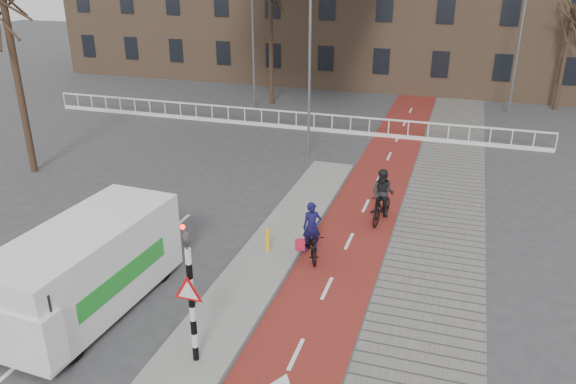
% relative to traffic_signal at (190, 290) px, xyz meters
% --- Properties ---
extents(ground, '(120.00, 120.00, 0.00)m').
position_rel_traffic_signal_xyz_m(ground, '(0.60, 2.02, -1.99)').
color(ground, '#38383A').
rests_on(ground, ground).
extents(bike_lane, '(2.50, 60.00, 0.01)m').
position_rel_traffic_signal_xyz_m(bike_lane, '(2.10, 12.02, -1.98)').
color(bike_lane, maroon).
rests_on(bike_lane, ground).
extents(sidewalk, '(3.00, 60.00, 0.01)m').
position_rel_traffic_signal_xyz_m(sidewalk, '(4.90, 12.02, -1.98)').
color(sidewalk, slate).
rests_on(sidewalk, ground).
extents(curb_island, '(1.80, 16.00, 0.12)m').
position_rel_traffic_signal_xyz_m(curb_island, '(-0.10, 6.02, -1.93)').
color(curb_island, gray).
rests_on(curb_island, ground).
extents(traffic_signal, '(0.80, 0.80, 3.68)m').
position_rel_traffic_signal_xyz_m(traffic_signal, '(0.00, 0.00, 0.00)').
color(traffic_signal, black).
rests_on(traffic_signal, curb_island).
extents(bollard, '(0.12, 0.12, 0.73)m').
position_rel_traffic_signal_xyz_m(bollard, '(-0.18, 5.42, -1.50)').
color(bollard, yellow).
rests_on(bollard, curb_island).
extents(cyclist_near, '(1.27, 1.83, 1.82)m').
position_rel_traffic_signal_xyz_m(cyclist_near, '(1.19, 5.64, -1.37)').
color(cyclist_near, black).
rests_on(cyclist_near, bike_lane).
extents(cyclist_far, '(0.93, 1.87, 1.94)m').
position_rel_traffic_signal_xyz_m(cyclist_far, '(2.86, 8.85, -1.18)').
color(cyclist_far, black).
rests_on(cyclist_far, bike_lane).
extents(van, '(2.52, 5.65, 2.38)m').
position_rel_traffic_signal_xyz_m(van, '(-3.63, 1.19, -0.74)').
color(van, white).
rests_on(van, ground).
extents(railing, '(28.00, 0.10, 0.99)m').
position_rel_traffic_signal_xyz_m(railing, '(-4.40, 19.02, -1.68)').
color(railing, silver).
rests_on(railing, ground).
extents(tree_left, '(0.29, 0.29, 8.08)m').
position_rel_traffic_signal_xyz_m(tree_left, '(-12.46, 9.31, 2.05)').
color(tree_left, black).
rests_on(tree_left, ground).
extents(tree_mid, '(0.27, 0.27, 7.80)m').
position_rel_traffic_signal_xyz_m(tree_mid, '(-6.57, 24.03, 1.91)').
color(tree_mid, black).
rests_on(tree_mid, ground).
extents(tree_right, '(0.25, 0.25, 6.13)m').
position_rel_traffic_signal_xyz_m(tree_right, '(10.53, 27.94, 1.08)').
color(tree_right, black).
rests_on(tree_right, ground).
extents(streetlight_near, '(0.12, 0.12, 8.59)m').
position_rel_traffic_signal_xyz_m(streetlight_near, '(-1.53, 14.87, 2.31)').
color(streetlight_near, slate).
rests_on(streetlight_near, ground).
extents(streetlight_left, '(0.12, 0.12, 8.23)m').
position_rel_traffic_signal_xyz_m(streetlight_left, '(-7.27, 22.81, 2.13)').
color(streetlight_left, slate).
rests_on(streetlight_left, ground).
extents(streetlight_right, '(0.12, 0.12, 8.77)m').
position_rel_traffic_signal_xyz_m(streetlight_right, '(7.77, 26.19, 2.40)').
color(streetlight_right, slate).
rests_on(streetlight_right, ground).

